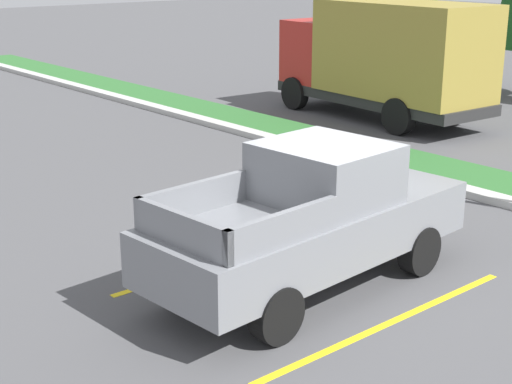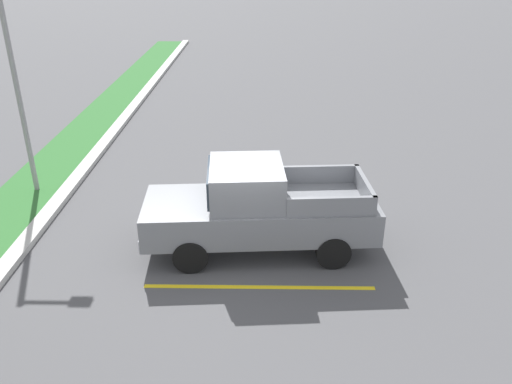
{
  "view_description": "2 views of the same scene",
  "coord_description": "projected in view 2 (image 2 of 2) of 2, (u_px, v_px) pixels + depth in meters",
  "views": [
    {
      "loc": [
        7.63,
        -7.84,
        4.69
      ],
      "look_at": [
        -0.56,
        -0.91,
        1.34
      ],
      "focal_mm": 53.88,
      "sensor_mm": 36.0,
      "label": 1
    },
    {
      "loc": [
        -10.31,
        -0.63,
        6.49
      ],
      "look_at": [
        0.71,
        -0.45,
        1.22
      ],
      "focal_mm": 36.82,
      "sensor_mm": 36.0,
      "label": 2
    }
  ],
  "objects": [
    {
      "name": "ground_plane",
      "position": [
        236.0,
        253.0,
        12.11
      ],
      "size": [
        120.0,
        120.0,
        0.0
      ],
      "primitive_type": "plane",
      "color": "#4C4C4F"
    },
    {
      "name": "parking_line_far",
      "position": [
        260.0,
        217.0,
        13.69
      ],
      "size": [
        0.12,
        4.8,
        0.01
      ],
      "primitive_type": "cube",
      "color": "yellow",
      "rests_on": "ground"
    },
    {
      "name": "pickup_truck_main",
      "position": [
        258.0,
        209.0,
        11.84
      ],
      "size": [
        2.25,
        5.35,
        2.1
      ],
      "color": "black",
      "rests_on": "ground"
    },
    {
      "name": "parking_line_near",
      "position": [
        259.0,
        287.0,
        10.89
      ],
      "size": [
        0.12,
        4.8,
        0.01
      ],
      "primitive_type": "cube",
      "color": "yellow",
      "rests_on": "ground"
    },
    {
      "name": "curb_strip",
      "position": [
        21.0,
        248.0,
        12.15
      ],
      "size": [
        56.0,
        0.4,
        0.15
      ],
      "primitive_type": "cube",
      "color": "#B2B2AD",
      "rests_on": "ground"
    },
    {
      "name": "street_light",
      "position": [
        20.0,
        67.0,
        13.58
      ],
      "size": [
        0.24,
        1.49,
        6.01
      ],
      "color": "gray",
      "rests_on": "ground"
    }
  ]
}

